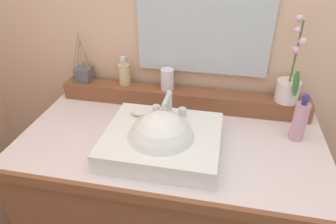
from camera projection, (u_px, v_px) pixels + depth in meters
wall_back at (190, 5)px, 1.39m from camera, size 2.91×0.20×2.55m
vanity_cabinet at (170, 207)px, 1.47m from camera, size 1.25×0.66×0.84m
back_ledge at (182, 98)px, 1.45m from camera, size 1.17×0.10×0.08m
sink_basin at (162, 142)px, 1.16m from camera, size 0.44×0.38×0.29m
soap_bar at (139, 113)px, 1.25m from camera, size 0.07×0.04×0.02m
potted_plant at (289, 85)px, 1.31m from camera, size 0.10×0.12×0.37m
soap_dispenser at (124, 73)px, 1.47m from camera, size 0.06×0.06×0.14m
tumbler_cup at (167, 79)px, 1.42m from camera, size 0.06×0.06×0.10m
reed_diffuser at (84, 74)px, 1.51m from camera, size 0.08×0.08×0.24m
lotion_bottle at (300, 121)px, 1.20m from camera, size 0.06×0.06×0.20m
mirror at (205, 2)px, 1.26m from camera, size 0.59×0.02×0.63m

